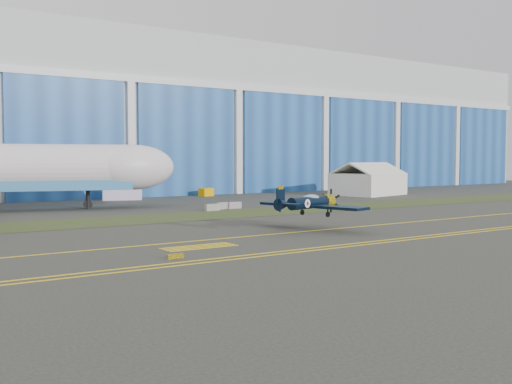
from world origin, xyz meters
TOP-DOWN VIEW (x-y plane):
  - ground at (0.00, 0.00)m, footprint 260.00×260.00m
  - grass_median at (0.00, 14.00)m, footprint 260.00×10.00m
  - hangar at (0.00, 71.79)m, footprint 220.00×45.70m
  - taxiway_centreline at (0.00, -5.00)m, footprint 200.00×0.20m
  - edge_line_near at (0.00, -14.50)m, footprint 80.00×0.20m
  - edge_line_far at (0.00, -13.50)m, footprint 80.00×0.20m
  - hold_short_ladder at (-18.00, -8.10)m, footprint 6.00×2.40m
  - guard_board_left at (-22.00, -12.00)m, footprint 1.20×0.15m
  - warbird at (-3.99, -4.24)m, footprint 12.06×13.57m
  - tent at (39.83, 32.04)m, footprint 15.06×12.48m
  - shipping_container at (-3.38, 45.10)m, footprint 6.72×4.35m
  - tug at (12.99, 45.98)m, footprint 2.84×2.21m
  - barrier_a at (-1.25, 19.03)m, footprint 2.02×0.66m
  - barrier_b at (1.31, 20.56)m, footprint 2.07×0.90m
  - barrier_c at (3.00, 20.39)m, footprint 2.02×0.66m

SIDE VIEW (x-z plane):
  - ground at x=0.00m, z-range 0.00..0.00m
  - taxiway_centreline at x=0.00m, z-range 0.00..0.02m
  - edge_line_near at x=0.00m, z-range 0.00..0.02m
  - edge_line_far at x=0.00m, z-range 0.00..0.02m
  - hold_short_ladder at x=-18.00m, z-range 0.00..0.02m
  - grass_median at x=0.00m, z-range 0.01..0.03m
  - guard_board_left at x=-22.00m, z-range 0.00..0.35m
  - barrier_a at x=-1.25m, z-range 0.00..0.90m
  - barrier_b at x=1.31m, z-range 0.00..0.90m
  - barrier_c at x=3.00m, z-range 0.00..0.90m
  - tug at x=12.99m, z-range 0.00..1.46m
  - shipping_container at x=-3.38m, z-range 0.00..2.71m
  - warbird at x=-3.99m, z-range 0.89..4.37m
  - tent at x=39.83m, z-range 0.00..6.11m
  - hangar at x=0.00m, z-range -0.04..29.96m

